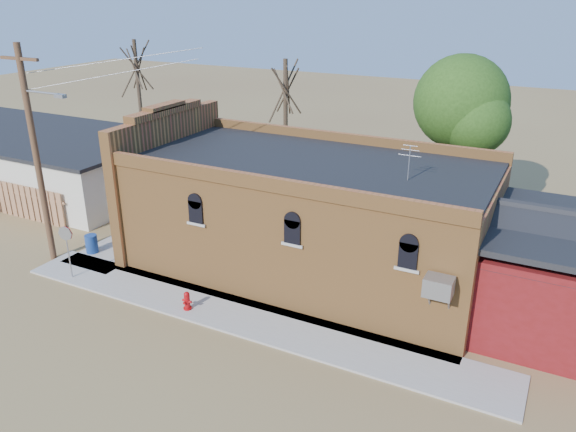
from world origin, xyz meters
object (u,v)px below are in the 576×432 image
at_px(fire_hydrant, 187,301).
at_px(stop_sign, 66,238).
at_px(brick_bar, 302,214).
at_px(trash_barrel, 92,244).
at_px(utility_pole, 36,152).

distance_m(fire_hydrant, stop_sign, 5.77).
relative_size(brick_bar, trash_barrel, 20.24).
bearing_deg(stop_sign, utility_pole, 165.59).
distance_m(brick_bar, fire_hydrant, 5.85).
xyz_separation_m(utility_pole, fire_hydrant, (7.70, -0.82, -4.35)).
bearing_deg(fire_hydrant, trash_barrel, 158.35).
xyz_separation_m(fire_hydrant, trash_barrel, (-6.59, 1.93, 0.06)).
xyz_separation_m(utility_pole, stop_sign, (2.09, -0.97, -2.99)).
xyz_separation_m(utility_pole, trash_barrel, (1.11, 1.11, -4.29)).
bearing_deg(fire_hydrant, stop_sign, 176.20).
height_order(stop_sign, trash_barrel, stop_sign).
relative_size(brick_bar, stop_sign, 7.39).
height_order(brick_bar, stop_sign, brick_bar).
relative_size(fire_hydrant, trash_barrel, 0.86).
height_order(fire_hydrant, stop_sign, stop_sign).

